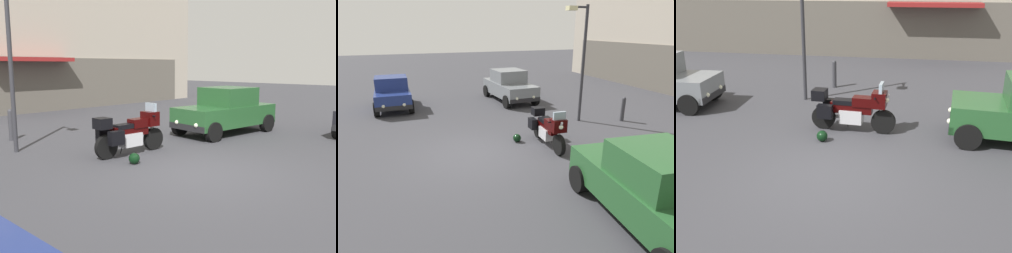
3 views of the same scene
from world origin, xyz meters
The scene contains 8 objects.
ground_plane centered at (0.00, 0.00, 0.00)m, with size 80.00×80.00×0.00m, color #38383D.
motorcycle centered at (0.08, 2.53, 0.62)m, with size 2.26×0.78×1.36m.
helmet centered at (-0.52, 1.68, 0.14)m, with size 0.28×0.28×0.28m, color black.
car_hatchback_near centered at (-6.40, 3.62, 0.81)m, with size 3.94×1.97×1.64m.
car_compact_side centered at (-6.78, -2.27, 0.77)m, with size 3.50×1.75×1.56m.
car_wagon_end centered at (4.56, 2.46, 0.81)m, with size 3.99×2.14×1.64m.
streetlamp_curbside centered at (-1.90, 4.93, 2.81)m, with size 0.28×0.94×4.60m.
bollard_curbside centered at (-1.25, 6.78, 0.54)m, with size 0.16×0.16×1.03m.
Camera 2 is at (8.33, -1.99, 3.75)m, focal length 31.69 mm.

